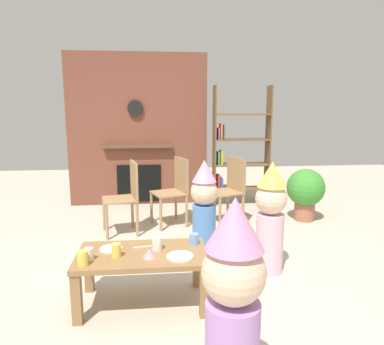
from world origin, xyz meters
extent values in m
plane|color=#BCB29E|center=(0.00, 0.00, 0.00)|extent=(12.00, 12.00, 0.00)
cube|color=brown|center=(-0.50, 2.60, 1.20)|extent=(2.20, 0.18, 2.40)
cube|color=black|center=(-0.50, 2.50, 0.35)|extent=(0.70, 0.02, 0.60)
cube|color=brown|center=(-0.50, 2.46, 0.95)|extent=(1.10, 0.10, 0.04)
cylinder|color=black|center=(-0.53, 2.48, 1.55)|extent=(0.24, 0.04, 0.24)
cube|color=brown|center=(0.71, 2.40, 0.95)|extent=(0.02, 0.28, 1.90)
cube|color=brown|center=(1.59, 2.40, 0.95)|extent=(0.02, 0.28, 1.90)
cube|color=brown|center=(1.15, 2.40, 0.25)|extent=(0.86, 0.28, 0.02)
cube|color=brown|center=(1.15, 2.40, 0.65)|extent=(0.86, 0.28, 0.02)
cube|color=brown|center=(1.15, 2.40, 1.05)|extent=(0.86, 0.28, 0.02)
cube|color=brown|center=(1.15, 2.40, 1.45)|extent=(0.86, 0.28, 0.02)
cube|color=#B23333|center=(0.78, 2.40, 0.37)|extent=(0.04, 0.20, 0.23)
cube|color=#3359A5|center=(0.82, 2.40, 0.35)|extent=(0.04, 0.20, 0.18)
cube|color=#3F8C4C|center=(0.77, 2.40, 0.76)|extent=(0.03, 0.20, 0.20)
cube|color=gold|center=(0.82, 2.40, 0.77)|extent=(0.03, 0.20, 0.22)
cube|color=#8C4C99|center=(0.77, 2.40, 1.15)|extent=(0.03, 0.20, 0.18)
cube|color=#D87F3F|center=(0.81, 2.40, 1.18)|extent=(0.02, 0.20, 0.25)
cube|color=#4C4C51|center=(0.85, 2.40, 1.18)|extent=(0.02, 0.20, 0.23)
cube|color=olive|center=(-0.34, -0.52, 0.41)|extent=(1.02, 0.56, 0.04)
cube|color=olive|center=(-0.80, -0.75, 0.19)|extent=(0.07, 0.07, 0.39)
cube|color=olive|center=(0.13, -0.75, 0.19)|extent=(0.07, 0.07, 0.39)
cube|color=olive|center=(-0.80, -0.28, 0.19)|extent=(0.07, 0.07, 0.39)
cube|color=olive|center=(0.13, -0.28, 0.19)|extent=(0.07, 0.07, 0.39)
cylinder|color=silver|center=(-0.22, -0.47, 0.48)|extent=(0.08, 0.08, 0.11)
cylinder|color=#F2CC4C|center=(-0.53, -0.58, 0.48)|extent=(0.07, 0.07, 0.10)
cylinder|color=silver|center=(-0.73, -0.61, 0.47)|extent=(0.07, 0.07, 0.09)
cylinder|color=#F2CC4C|center=(-0.75, -0.71, 0.48)|extent=(0.08, 0.08, 0.11)
cylinder|color=#669EE0|center=(0.09, -0.37, 0.47)|extent=(0.08, 0.08, 0.09)
cylinder|color=white|center=(-0.04, -0.63, 0.43)|extent=(0.21, 0.21, 0.01)
cylinder|color=white|center=(-0.59, -0.43, 0.43)|extent=(0.18, 0.18, 0.01)
cone|color=pink|center=(-0.28, -0.61, 0.46)|extent=(0.10, 0.10, 0.07)
cube|color=silver|center=(-0.34, -0.40, 0.43)|extent=(0.15, 0.04, 0.01)
sphere|color=beige|center=(0.15, -1.61, 0.77)|extent=(0.32, 0.32, 0.32)
cone|color=pink|center=(0.15, -1.61, 1.02)|extent=(0.28, 0.28, 0.25)
cylinder|color=#EAB2C6|center=(0.84, -0.07, 0.29)|extent=(0.26, 0.26, 0.57)
sphere|color=beige|center=(0.84, -0.07, 0.72)|extent=(0.30, 0.30, 0.30)
cone|color=#F2D14C|center=(0.84, -0.07, 0.95)|extent=(0.27, 0.27, 0.24)
cylinder|color=#4C7FC6|center=(0.28, 0.39, 0.27)|extent=(0.25, 0.25, 0.55)
sphere|color=beige|center=(0.28, 0.39, 0.69)|extent=(0.28, 0.28, 0.28)
cone|color=pink|center=(0.28, 0.39, 0.91)|extent=(0.26, 0.26, 0.23)
cube|color=#9E7A51|center=(-0.67, 1.14, 0.44)|extent=(0.48, 0.48, 0.02)
cube|color=#9E7A51|center=(-0.49, 1.18, 0.68)|extent=(0.12, 0.40, 0.45)
cylinder|color=#9E7A51|center=(-0.89, 1.27, 0.21)|extent=(0.04, 0.04, 0.43)
cylinder|color=#9E7A51|center=(-0.81, 0.92, 0.21)|extent=(0.04, 0.04, 0.43)
cylinder|color=#9E7A51|center=(-0.54, 1.35, 0.21)|extent=(0.04, 0.04, 0.43)
cylinder|color=#9E7A51|center=(-0.46, 1.00, 0.21)|extent=(0.04, 0.04, 0.43)
cube|color=#9E7A51|center=(-0.06, 1.40, 0.44)|extent=(0.51, 0.51, 0.02)
cube|color=#9E7A51|center=(0.11, 1.47, 0.68)|extent=(0.16, 0.39, 0.45)
cylinder|color=#9E7A51|center=(-0.29, 1.51, 0.21)|extent=(0.04, 0.04, 0.43)
cylinder|color=#9E7A51|center=(-0.17, 1.17, 0.21)|extent=(0.04, 0.04, 0.43)
cylinder|color=#9E7A51|center=(0.05, 1.63, 0.21)|extent=(0.04, 0.04, 0.43)
cylinder|color=#9E7A51|center=(0.17, 1.30, 0.21)|extent=(0.04, 0.04, 0.43)
cube|color=#9E7A51|center=(0.68, 1.38, 0.44)|extent=(0.52, 0.52, 0.02)
cube|color=#9E7A51|center=(0.85, 1.45, 0.68)|extent=(0.18, 0.38, 0.45)
cylinder|color=#9E7A51|center=(0.45, 1.48, 0.21)|extent=(0.04, 0.04, 0.43)
cylinder|color=#9E7A51|center=(0.59, 1.15, 0.21)|extent=(0.04, 0.04, 0.43)
cylinder|color=#9E7A51|center=(0.78, 1.62, 0.21)|extent=(0.04, 0.04, 0.43)
cylinder|color=#9E7A51|center=(0.92, 1.28, 0.21)|extent=(0.04, 0.04, 0.43)
cylinder|color=#9E5B42|center=(1.84, 1.44, 0.12)|extent=(0.28, 0.28, 0.24)
sphere|color=#3A8930|center=(1.84, 1.44, 0.46)|extent=(0.52, 0.52, 0.52)
camera|label=1|loc=(-0.21, -3.17, 1.55)|focal=33.21mm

